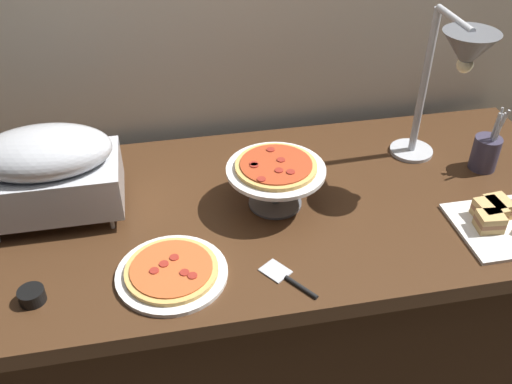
% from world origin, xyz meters
% --- Properties ---
extents(ground_plane, '(8.00, 8.00, 0.00)m').
position_xyz_m(ground_plane, '(0.00, 0.00, 0.00)').
color(ground_plane, brown).
extents(buffet_table, '(1.90, 0.84, 0.76)m').
position_xyz_m(buffet_table, '(0.00, 0.00, 0.39)').
color(buffet_table, '#422816').
rests_on(buffet_table, ground_plane).
extents(chafing_dish, '(0.38, 0.24, 0.27)m').
position_xyz_m(chafing_dish, '(-0.62, 0.07, 0.91)').
color(chafing_dish, '#B7BABF').
rests_on(chafing_dish, buffet_table).
extents(heat_lamp, '(0.15, 0.34, 0.50)m').
position_xyz_m(heat_lamp, '(0.51, 0.03, 1.14)').
color(heat_lamp, '#B7BABF').
rests_on(heat_lamp, buffet_table).
extents(pizza_plate_front, '(0.28, 0.28, 0.03)m').
position_xyz_m(pizza_plate_front, '(-0.32, -0.24, 0.77)').
color(pizza_plate_front, white).
rests_on(pizza_plate_front, buffet_table).
extents(pizza_plate_center, '(0.28, 0.28, 0.14)m').
position_xyz_m(pizza_plate_center, '(-0.00, -0.00, 0.87)').
color(pizza_plate_center, '#595B60').
rests_on(pizza_plate_center, buffet_table).
extents(sauce_cup_near, '(0.06, 0.06, 0.03)m').
position_xyz_m(sauce_cup_near, '(-0.65, -0.26, 0.78)').
color(sauce_cup_near, black).
rests_on(sauce_cup_near, buffet_table).
extents(utensil_holder, '(0.08, 0.08, 0.23)m').
position_xyz_m(utensil_holder, '(0.69, 0.06, 0.82)').
color(utensil_holder, '#383347').
rests_on(utensil_holder, buffet_table).
extents(serving_spatula, '(0.13, 0.16, 0.01)m').
position_xyz_m(serving_spatula, '(-0.04, -0.31, 0.76)').
color(serving_spatula, '#B7BABF').
rests_on(serving_spatula, buffet_table).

